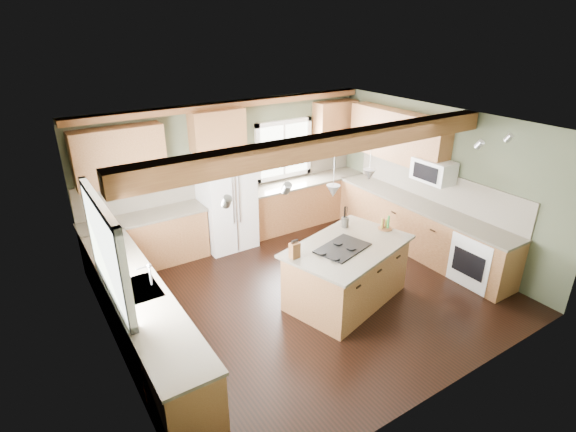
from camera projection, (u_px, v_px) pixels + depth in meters
floor at (307, 292)px, 7.02m from camera, size 5.60×5.60×0.00m
ceiling at (310, 127)px, 5.97m from camera, size 5.60×5.60×0.00m
wall_back at (231, 171)px, 8.41m from camera, size 5.60×0.00×5.60m
wall_left at (107, 271)px, 5.11m from camera, size 0.00×5.00×5.00m
wall_right at (438, 181)px, 7.89m from camera, size 0.00×5.00×5.00m
ceiling_beam at (330, 144)px, 5.67m from camera, size 5.55×0.26×0.26m
soffit_trim at (230, 105)px, 7.83m from camera, size 5.55×0.20×0.10m
backsplash_back at (232, 176)px, 8.44m from camera, size 5.58×0.03×0.58m
backsplash_right at (434, 185)px, 7.96m from camera, size 0.03×3.70×0.58m
base_cab_back_left at (147, 242)px, 7.64m from camera, size 2.02×0.60×0.88m
counter_back_left at (143, 217)px, 7.46m from camera, size 2.06×0.64×0.04m
base_cab_back_right at (305, 202)px, 9.27m from camera, size 2.62×0.60×0.88m
counter_back_right at (305, 181)px, 9.09m from camera, size 2.66×0.64×0.04m
base_cab_left at (142, 321)px, 5.64m from camera, size 0.60×3.70×0.88m
counter_left at (137, 290)px, 5.45m from camera, size 0.64×3.74×0.04m
base_cab_right at (418, 228)px, 8.13m from camera, size 0.60×3.70×0.88m
counter_right at (421, 205)px, 7.94m from camera, size 0.64×3.74×0.04m
upper_cab_back_left at (119, 156)px, 7.03m from camera, size 1.40×0.35×0.90m
upper_cab_over_fridge at (217, 130)px, 7.79m from camera, size 0.96×0.35×0.70m
upper_cab_right at (397, 136)px, 8.23m from camera, size 0.35×2.20×0.90m
upper_cab_back_corner at (335, 124)px, 9.16m from camera, size 0.90×0.35×0.90m
window_left at (104, 249)px, 5.05m from camera, size 0.04×1.60×1.05m
window_back at (283, 149)px, 8.87m from camera, size 1.10×0.04×1.00m
sink at (137, 290)px, 5.45m from camera, size 0.50×0.65×0.03m
faucet at (150, 276)px, 5.48m from camera, size 0.02×0.02×0.28m
dishwasher at (180, 387)px, 4.65m from camera, size 0.60×0.60×0.84m
oven at (480, 259)px, 7.13m from camera, size 0.60×0.72×0.84m
microwave at (434, 171)px, 7.64m from camera, size 0.40×0.70×0.38m
pendant_left at (333, 191)px, 5.81m from camera, size 0.18×0.18×0.16m
pendant_right at (369, 175)px, 6.41m from camera, size 0.18×0.18×0.16m
refrigerator at (227, 200)px, 8.14m from camera, size 0.90×0.74×1.80m
island at (346, 274)px, 6.69m from camera, size 1.97×1.50×0.88m
island_top at (348, 246)px, 6.51m from camera, size 2.12×1.65×0.04m
cooktop at (342, 248)px, 6.40m from camera, size 0.87×0.69×0.02m
knife_block at (295, 250)px, 6.12m from camera, size 0.14×0.11×0.22m
utensil_crock at (345, 222)px, 7.04m from camera, size 0.16×0.16×0.16m
bottle_tray at (386, 223)px, 6.96m from camera, size 0.23×0.23×0.20m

